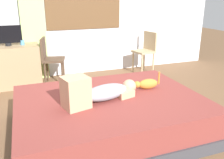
# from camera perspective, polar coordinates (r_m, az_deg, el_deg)

# --- Properties ---
(ground_plane) EXTENTS (16.00, 16.00, 0.00)m
(ground_plane) POSITION_cam_1_polar(r_m,az_deg,el_deg) (3.15, 0.62, -10.89)
(ground_plane) COLOR brown
(back_wall_with_window) EXTENTS (6.40, 0.14, 2.90)m
(back_wall_with_window) POSITION_cam_1_polar(r_m,az_deg,el_deg) (5.09, -9.55, 17.36)
(back_wall_with_window) COLOR silver
(back_wall_with_window) RESTS_ON ground
(bed) EXTENTS (2.20, 1.67, 0.43)m
(bed) POSITION_cam_1_polar(r_m,az_deg,el_deg) (2.97, -0.48, -8.16)
(bed) COLOR #38383D
(bed) RESTS_ON ground
(person_lying) EXTENTS (0.94, 0.46, 0.34)m
(person_lying) POSITION_cam_1_polar(r_m,az_deg,el_deg) (2.75, -3.12, -2.85)
(person_lying) COLOR #8C939E
(person_lying) RESTS_ON bed
(cat) EXTENTS (0.36, 0.12, 0.21)m
(cat) POSITION_cam_1_polar(r_m,az_deg,el_deg) (3.16, 8.11, -1.02)
(cat) COLOR #C67A2D
(cat) RESTS_ON bed
(desk) EXTENTS (0.90, 0.56, 0.74)m
(desk) POSITION_cam_1_polar(r_m,az_deg,el_deg) (4.75, -21.81, 2.95)
(desk) COLOR #997A56
(desk) RESTS_ON ground
(tv_monitor) EXTENTS (0.48, 0.10, 0.35)m
(tv_monitor) POSITION_cam_1_polar(r_m,az_deg,el_deg) (4.65, -23.22, 9.43)
(tv_monitor) COLOR black
(tv_monitor) RESTS_ON desk
(cup) EXTENTS (0.08, 0.08, 0.09)m
(cup) POSITION_cam_1_polar(r_m,az_deg,el_deg) (4.67, -20.17, 8.10)
(cup) COLOR teal
(cup) RESTS_ON desk
(chair_by_desk) EXTENTS (0.46, 0.46, 0.86)m
(chair_by_desk) POSITION_cam_1_polar(r_m,az_deg,el_deg) (4.61, -14.33, 5.05)
(chair_by_desk) COLOR #4C3828
(chair_by_desk) RESTS_ON ground
(chair_spare) EXTENTS (0.45, 0.45, 0.86)m
(chair_spare) POSITION_cam_1_polar(r_m,az_deg,el_deg) (5.24, 7.96, 7.08)
(chair_spare) COLOR tan
(chair_spare) RESTS_ON ground
(curtain_left) EXTENTS (0.44, 0.06, 2.52)m
(curtain_left) POSITION_cam_1_polar(r_m,az_deg,el_deg) (4.89, -18.13, 14.42)
(curtain_left) COLOR #ADCC75
(curtain_left) RESTS_ON ground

